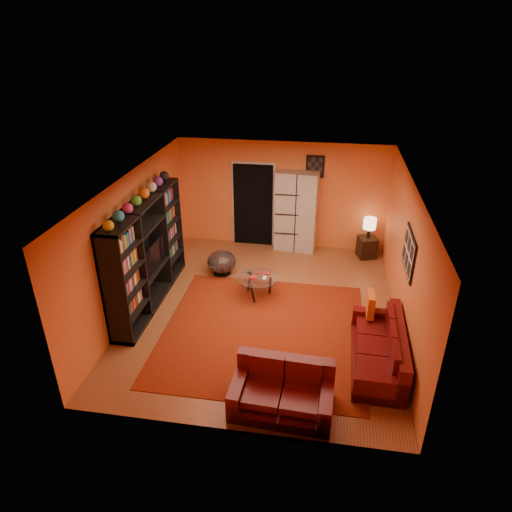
% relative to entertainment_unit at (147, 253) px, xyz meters
% --- Properties ---
extents(floor, '(6.00, 6.00, 0.00)m').
position_rel_entertainment_unit_xyz_m(floor, '(2.27, 0.00, -1.05)').
color(floor, brown).
rests_on(floor, ground).
extents(ceiling, '(6.00, 6.00, 0.00)m').
position_rel_entertainment_unit_xyz_m(ceiling, '(2.27, 0.00, 1.55)').
color(ceiling, white).
rests_on(ceiling, wall_back).
extents(wall_back, '(6.00, 0.00, 6.00)m').
position_rel_entertainment_unit_xyz_m(wall_back, '(2.27, 3.00, 0.25)').
color(wall_back, orange).
rests_on(wall_back, floor).
extents(wall_front, '(6.00, 0.00, 6.00)m').
position_rel_entertainment_unit_xyz_m(wall_front, '(2.27, -3.00, 0.25)').
color(wall_front, orange).
rests_on(wall_front, floor).
extents(wall_left, '(0.00, 6.00, 6.00)m').
position_rel_entertainment_unit_xyz_m(wall_left, '(-0.23, 0.00, 0.25)').
color(wall_left, orange).
rests_on(wall_left, floor).
extents(wall_right, '(0.00, 6.00, 6.00)m').
position_rel_entertainment_unit_xyz_m(wall_right, '(4.78, 0.00, 0.25)').
color(wall_right, orange).
rests_on(wall_right, floor).
extents(rug, '(3.60, 3.60, 0.01)m').
position_rel_entertainment_unit_xyz_m(rug, '(2.38, -0.70, -1.04)').
color(rug, '#611A0B').
rests_on(rug, floor).
extents(doorway, '(0.95, 0.10, 2.04)m').
position_rel_entertainment_unit_xyz_m(doorway, '(1.57, 2.96, -0.03)').
color(doorway, black).
rests_on(doorway, floor).
extents(wall_art_right, '(0.03, 1.00, 0.70)m').
position_rel_entertainment_unit_xyz_m(wall_art_right, '(4.75, -0.30, 0.55)').
color(wall_art_right, black).
rests_on(wall_art_right, wall_right).
extents(wall_art_back, '(0.42, 0.03, 0.52)m').
position_rel_entertainment_unit_xyz_m(wall_art_back, '(3.02, 2.98, 1.00)').
color(wall_art_back, black).
rests_on(wall_art_back, wall_back).
extents(entertainment_unit, '(0.45, 3.00, 2.10)m').
position_rel_entertainment_unit_xyz_m(entertainment_unit, '(0.00, 0.00, 0.00)').
color(entertainment_unit, black).
rests_on(entertainment_unit, floor).
extents(tv, '(0.95, 0.12, 0.55)m').
position_rel_entertainment_unit_xyz_m(tv, '(0.05, -0.03, -0.06)').
color(tv, black).
rests_on(tv, entertainment_unit).
extents(sofa, '(0.84, 1.96, 0.85)m').
position_rel_entertainment_unit_xyz_m(sofa, '(4.41, -1.27, -0.76)').
color(sofa, '#47090C').
rests_on(sofa, rug).
extents(loveseat, '(1.48, 0.93, 0.85)m').
position_rel_entertainment_unit_xyz_m(loveseat, '(2.91, -2.42, -0.76)').
color(loveseat, '#47090C').
rests_on(loveseat, rug).
extents(throw_pillow, '(0.12, 0.42, 0.42)m').
position_rel_entertainment_unit_xyz_m(throw_pillow, '(4.22, -0.46, -0.42)').
color(throw_pillow, '#D55E17').
rests_on(throw_pillow, sofa).
extents(coffee_table, '(0.85, 0.85, 0.42)m').
position_rel_entertainment_unit_xyz_m(coffee_table, '(2.08, 0.48, -0.67)').
color(coffee_table, silver).
rests_on(coffee_table, floor).
extents(storage_cabinet, '(1.02, 0.53, 1.96)m').
position_rel_entertainment_unit_xyz_m(storage_cabinet, '(2.64, 2.80, -0.07)').
color(storage_cabinet, '#B4AFA6').
rests_on(storage_cabinet, floor).
extents(bowl_chair, '(0.65, 0.65, 0.53)m').
position_rel_entertainment_unit_xyz_m(bowl_chair, '(1.14, 1.29, -0.76)').
color(bowl_chair, black).
rests_on(bowl_chair, floor).
extents(side_table, '(0.50, 0.50, 0.50)m').
position_rel_entertainment_unit_xyz_m(side_table, '(4.37, 2.64, -0.80)').
color(side_table, black).
rests_on(side_table, floor).
extents(table_lamp, '(0.29, 0.29, 0.49)m').
position_rel_entertainment_unit_xyz_m(table_lamp, '(4.37, 2.64, -0.20)').
color(table_lamp, black).
rests_on(table_lamp, side_table).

